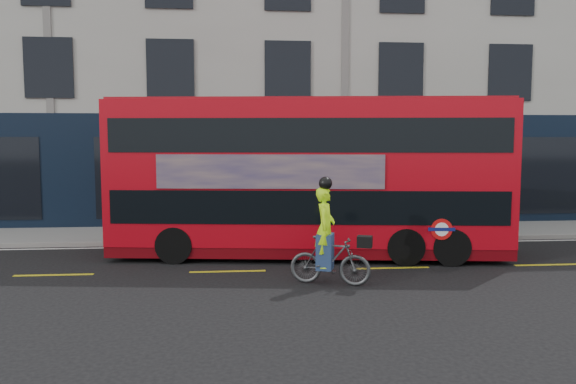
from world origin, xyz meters
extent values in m
plane|color=black|center=(0.00, 0.00, 0.00)|extent=(120.00, 120.00, 0.00)
cube|color=gray|center=(0.00, 6.50, 0.06)|extent=(60.00, 3.00, 0.12)
cube|color=gray|center=(0.00, 5.00, 0.07)|extent=(60.00, 0.12, 0.13)
cube|color=#AAA8A0|center=(0.00, 13.00, 7.50)|extent=(50.00, 10.00, 15.00)
cube|color=black|center=(0.00, 7.98, 2.00)|extent=(50.00, 0.08, 4.00)
cube|color=silver|center=(0.00, 4.70, 0.00)|extent=(58.00, 0.10, 0.01)
cube|color=#AC0612|center=(-1.88, 3.13, 2.27)|extent=(10.50, 3.61, 3.69)
cube|color=#560309|center=(-1.88, 3.13, 0.28)|extent=(10.49, 3.57, 0.28)
cube|color=black|center=(-1.88, 3.13, 1.45)|extent=(10.09, 3.60, 0.84)
cube|color=black|center=(-1.88, 3.13, 3.23)|extent=(10.09, 3.60, 0.84)
cube|color=maroon|center=(-1.88, 3.13, 4.13)|extent=(10.28, 3.49, 0.07)
cube|color=black|center=(3.24, 2.48, 1.45)|extent=(0.30, 2.09, 0.84)
cube|color=black|center=(3.24, 2.48, 3.23)|extent=(0.30, 2.09, 0.84)
cube|color=black|center=(-7.00, 3.77, 1.45)|extent=(0.30, 2.09, 0.84)
cube|color=gray|center=(-2.96, 2.05, 2.34)|extent=(5.57, 0.74, 0.84)
cylinder|color=red|center=(1.21, 1.53, 0.94)|extent=(0.52, 0.09, 0.52)
cylinder|color=white|center=(1.21, 1.52, 0.94)|extent=(0.34, 0.06, 0.34)
cube|color=#0C1459|center=(1.21, 1.52, 0.94)|extent=(0.65, 0.10, 0.08)
cylinder|color=black|center=(1.64, 2.68, 0.47)|extent=(1.23, 2.49, 0.94)
cylinder|color=black|center=(0.53, 2.82, 0.47)|extent=(1.23, 2.49, 0.94)
cylinder|color=black|center=(-5.22, 3.55, 0.47)|extent=(1.23, 2.49, 0.94)
imported|color=#414346|center=(-1.77, 0.11, 0.53)|extent=(1.82, 1.05, 1.06)
imported|color=#A6E310|center=(-1.88, 0.15, 1.25)|extent=(0.60, 0.73, 1.72)
cube|color=black|center=(-1.08, -0.13, 0.97)|extent=(0.37, 0.33, 0.24)
cube|color=navy|center=(-1.88, 0.15, 0.72)|extent=(0.45, 0.51, 0.77)
sphere|color=black|center=(-1.88, 0.15, 2.19)|extent=(0.29, 0.29, 0.29)
camera|label=1|loc=(-3.72, -11.64, 3.14)|focal=35.00mm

